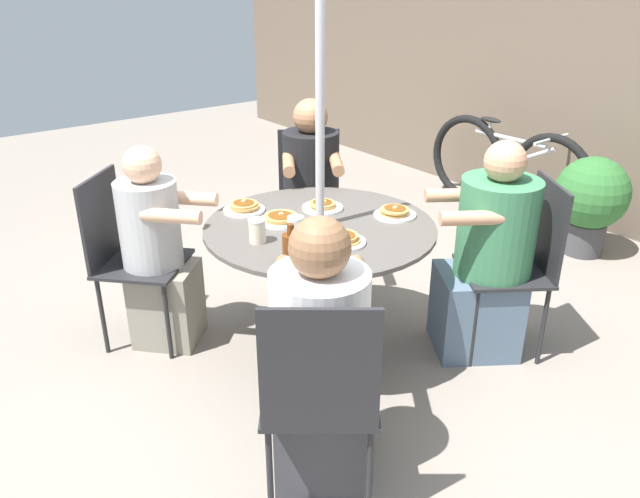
{
  "coord_description": "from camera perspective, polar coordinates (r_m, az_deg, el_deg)",
  "views": [
    {
      "loc": [
        2.24,
        -1.75,
        1.91
      ],
      "look_at": [
        0.0,
        0.0,
        0.61
      ],
      "focal_mm": 35.0,
      "sensor_mm": 36.0,
      "label": 1
    }
  ],
  "objects": [
    {
      "name": "ground_plane",
      "position": [
        3.43,
        0.0,
        -9.37
      ],
      "size": [
        12.0,
        12.0,
        0.0
      ],
      "primitive_type": "plane",
      "color": "gray"
    },
    {
      "name": "diner_west",
      "position": [
        3.95,
        -0.81,
        4.34
      ],
      "size": [
        0.6,
        0.56,
        1.19
      ],
      "rotation": [
        0.0,
        0.0,
        -2.17
      ],
      "color": "beige",
      "rests_on": "ground"
    },
    {
      "name": "diner_north",
      "position": [
        3.4,
        -14.61,
        -0.63
      ],
      "size": [
        0.54,
        0.53,
        1.11
      ],
      "rotation": [
        0.0,
        0.0,
        -0.82
      ],
      "color": "gray",
      "rests_on": "ground"
    },
    {
      "name": "umbrella_pole",
      "position": [
        2.98,
        0.0,
        7.08
      ],
      "size": [
        0.04,
        0.04,
        2.04
      ],
      "primitive_type": "cylinder",
      "color": "#ADADB2",
      "rests_on": "ground"
    },
    {
      "name": "bicycle",
      "position": [
        5.42,
        16.65,
        7.12
      ],
      "size": [
        1.56,
        0.44,
        0.77
      ],
      "rotation": [
        0.0,
        0.0,
        0.02
      ],
      "color": "black",
      "rests_on": "ground"
    },
    {
      "name": "diner_south",
      "position": [
        3.33,
        15.02,
        -1.12
      ],
      "size": [
        0.59,
        0.62,
        1.15
      ],
      "rotation": [
        0.0,
        0.0,
        -3.74
      ],
      "color": "slate",
      "rests_on": "ground"
    },
    {
      "name": "patio_chair_north",
      "position": [
        3.46,
        -17.34,
        -0.05
      ],
      "size": [
        0.6,
        0.6,
        0.94
      ],
      "rotation": [
        0.0,
        0.0,
        -0.82
      ],
      "color": "#232326",
      "rests_on": "ground"
    },
    {
      "name": "diner_east",
      "position": [
        2.42,
        -0.02,
        -10.68
      ],
      "size": [
        0.6,
        0.58,
        1.14
      ],
      "rotation": [
        0.0,
        0.0,
        0.91
      ],
      "color": "#3D3D42",
      "rests_on": "ground"
    },
    {
      "name": "pancake_plate_c",
      "position": [
        3.2,
        6.84,
        3.32
      ],
      "size": [
        0.22,
        0.22,
        0.05
      ],
      "color": "white",
      "rests_on": "patio_table"
    },
    {
      "name": "patio_chair_east",
      "position": [
        2.27,
        -0.03,
        -12.89
      ],
      "size": [
        0.6,
        0.6,
        0.94
      ],
      "rotation": [
        0.0,
        0.0,
        0.91
      ],
      "color": "#232326",
      "rests_on": "ground"
    },
    {
      "name": "patio_chair_south",
      "position": [
        3.38,
        17.94,
        -0.72
      ],
      "size": [
        0.59,
        0.59,
        0.94
      ],
      "rotation": [
        0.0,
        0.0,
        -3.74
      ],
      "color": "#232326",
      "rests_on": "ground"
    },
    {
      "name": "syrup_bottle",
      "position": [
        2.69,
        -2.67,
        0.28
      ],
      "size": [
        0.1,
        0.07,
        0.17
      ],
      "color": "#602D0F",
      "rests_on": "patio_table"
    },
    {
      "name": "coffee_cup",
      "position": [
        2.88,
        -5.75,
        1.67
      ],
      "size": [
        0.08,
        0.08,
        0.11
      ],
      "color": "beige",
      "rests_on": "patio_table"
    },
    {
      "name": "patio_table",
      "position": [
        3.13,
        0.0,
        -0.34
      ],
      "size": [
        1.15,
        1.15,
        0.74
      ],
      "color": "#4C4742",
      "rests_on": "ground"
    },
    {
      "name": "back_fence",
      "position": [
        5.21,
        25.92,
        10.52
      ],
      "size": [
        10.0,
        0.06,
        1.72
      ],
      "primitive_type": "cube",
      "color": "brown",
      "rests_on": "ground"
    },
    {
      "name": "pancake_plate_a",
      "position": [
        2.87,
        2.07,
        0.86
      ],
      "size": [
        0.22,
        0.22,
        0.05
      ],
      "color": "white",
      "rests_on": "patio_table"
    },
    {
      "name": "pancake_plate_b",
      "position": [
        3.11,
        -3.63,
        2.78
      ],
      "size": [
        0.22,
        0.22,
        0.05
      ],
      "color": "white",
      "rests_on": "patio_table"
    },
    {
      "name": "patio_chair_west",
      "position": [
        4.12,
        -0.94,
        5.06
      ],
      "size": [
        0.59,
        0.59,
        0.94
      ],
      "rotation": [
        0.0,
        0.0,
        -2.17
      ],
      "color": "#232326",
      "rests_on": "ground"
    },
    {
      "name": "drinking_glass_a",
      "position": [
        2.88,
        -2.22,
        1.84
      ],
      "size": [
        0.08,
        0.08,
        0.12
      ],
      "primitive_type": "cylinder",
      "color": "silver",
      "rests_on": "patio_table"
    },
    {
      "name": "pancake_plate_d",
      "position": [
        3.28,
        0.25,
        3.93
      ],
      "size": [
        0.22,
        0.22,
        0.05
      ],
      "color": "white",
      "rests_on": "patio_table"
    },
    {
      "name": "potted_shrub",
      "position": [
        4.79,
        23.52,
        4.23
      ],
      "size": [
        0.51,
        0.51,
        0.71
      ],
      "color": "#3D3D3F",
      "rests_on": "ground"
    },
    {
      "name": "pancake_plate_e",
      "position": [
        3.27,
        -6.94,
        3.79
      ],
      "size": [
        0.22,
        0.22,
        0.06
      ],
      "color": "white",
      "rests_on": "patio_table"
    }
  ]
}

